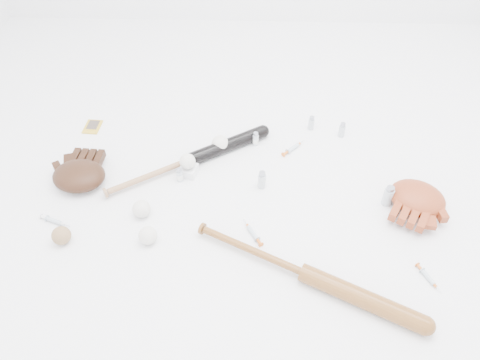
{
  "coord_description": "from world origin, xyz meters",
  "views": [
    {
      "loc": [
        0.05,
        -1.26,
        1.4
      ],
      "look_at": [
        0.01,
        0.04,
        0.06
      ],
      "focal_mm": 35.0,
      "sensor_mm": 36.0,
      "label": 1
    }
  ],
  "objects_px": {
    "bat_dark": "(189,160)",
    "glove_dark": "(79,176)",
    "pedestal": "(188,170)",
    "bat_wood": "(304,273)"
  },
  "relations": [
    {
      "from": "bat_dark",
      "to": "glove_dark",
      "type": "distance_m",
      "value": 0.45
    },
    {
      "from": "bat_wood",
      "to": "pedestal",
      "type": "bearing_deg",
      "value": 158.47
    },
    {
      "from": "bat_dark",
      "to": "glove_dark",
      "type": "bearing_deg",
      "value": 163.26
    },
    {
      "from": "bat_wood",
      "to": "pedestal",
      "type": "height_order",
      "value": "bat_wood"
    },
    {
      "from": "bat_dark",
      "to": "bat_wood",
      "type": "bearing_deg",
      "value": -83.1
    },
    {
      "from": "bat_wood",
      "to": "pedestal",
      "type": "relative_size",
      "value": 12.68
    },
    {
      "from": "glove_dark",
      "to": "pedestal",
      "type": "bearing_deg",
      "value": 12.91
    },
    {
      "from": "glove_dark",
      "to": "pedestal",
      "type": "height_order",
      "value": "glove_dark"
    },
    {
      "from": "pedestal",
      "to": "glove_dark",
      "type": "bearing_deg",
      "value": -170.62
    },
    {
      "from": "bat_wood",
      "to": "pedestal",
      "type": "xyz_separation_m",
      "value": [
        -0.45,
        0.5,
        -0.01
      ]
    }
  ]
}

